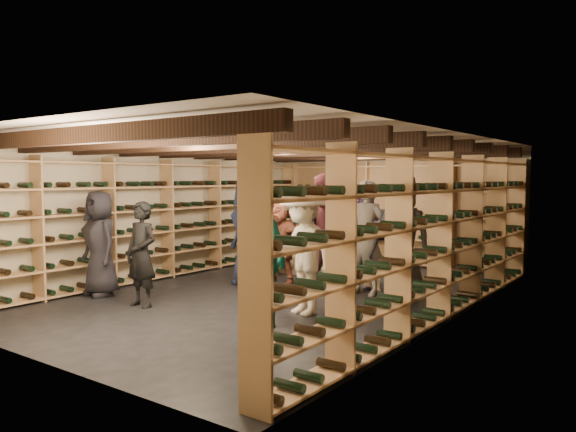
% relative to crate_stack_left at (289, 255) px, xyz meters
% --- Properties ---
extents(ground, '(8.00, 8.00, 0.00)m').
position_rel_crate_stack_left_xyz_m(ground, '(1.03, -1.67, -0.34)').
color(ground, black).
rests_on(ground, ground).
extents(walls, '(5.52, 8.02, 2.40)m').
position_rel_crate_stack_left_xyz_m(walls, '(1.03, -1.67, 0.86)').
color(walls, tan).
rests_on(walls, ground).
extents(ceiling, '(5.50, 8.00, 0.01)m').
position_rel_crate_stack_left_xyz_m(ceiling, '(1.03, -1.67, 2.06)').
color(ceiling, beige).
rests_on(ceiling, walls).
extents(ceiling_joists, '(5.40, 7.12, 0.18)m').
position_rel_crate_stack_left_xyz_m(ceiling_joists, '(1.03, -1.67, 1.92)').
color(ceiling_joists, black).
rests_on(ceiling_joists, ground).
extents(wine_rack_left, '(0.32, 7.50, 2.15)m').
position_rel_crate_stack_left_xyz_m(wine_rack_left, '(-1.54, -1.67, 0.74)').
color(wine_rack_left, '#A4754F').
rests_on(wine_rack_left, ground).
extents(wine_rack_right, '(0.32, 7.50, 2.15)m').
position_rel_crate_stack_left_xyz_m(wine_rack_right, '(3.60, -1.67, 0.74)').
color(wine_rack_right, '#A4754F').
rests_on(wine_rack_right, ground).
extents(wine_rack_back, '(4.70, 0.30, 2.15)m').
position_rel_crate_stack_left_xyz_m(wine_rack_back, '(1.03, 2.16, 0.73)').
color(wine_rack_back, '#A4754F').
rests_on(wine_rack_back, ground).
extents(crate_stack_left, '(0.58, 0.48, 0.68)m').
position_rel_crate_stack_left_xyz_m(crate_stack_left, '(0.00, 0.00, 0.00)').
color(crate_stack_left, tan).
rests_on(crate_stack_left, ground).
extents(crate_stack_right, '(0.52, 0.36, 0.68)m').
position_rel_crate_stack_left_xyz_m(crate_stack_right, '(0.28, 0.81, 0.00)').
color(crate_stack_right, tan).
rests_on(crate_stack_right, ground).
extents(crate_loose, '(0.53, 0.37, 0.17)m').
position_rel_crate_stack_left_xyz_m(crate_loose, '(2.15, -0.37, -0.25)').
color(crate_loose, tan).
rests_on(crate_loose, ground).
extents(person_0, '(0.87, 0.65, 1.62)m').
position_rel_crate_stack_left_xyz_m(person_0, '(-1.15, -3.39, 0.47)').
color(person_0, black).
rests_on(person_0, ground).
extents(person_1, '(0.55, 0.36, 1.49)m').
position_rel_crate_stack_left_xyz_m(person_1, '(-0.03, -3.51, 0.40)').
color(person_1, black).
rests_on(person_1, ground).
extents(person_3, '(1.22, 0.89, 1.69)m').
position_rel_crate_stack_left_xyz_m(person_3, '(2.06, -2.53, 0.51)').
color(person_3, beige).
rests_on(person_3, ground).
extents(person_4, '(1.06, 0.77, 1.66)m').
position_rel_crate_stack_left_xyz_m(person_4, '(1.97, -3.29, 0.49)').
color(person_4, '#126C5C').
rests_on(person_4, ground).
extents(person_5, '(1.44, 0.58, 1.51)m').
position_rel_crate_stack_left_xyz_m(person_5, '(0.47, -0.92, 0.42)').
color(person_5, brown).
rests_on(person_5, ground).
extents(person_6, '(1.08, 0.92, 1.87)m').
position_rel_crate_stack_left_xyz_m(person_6, '(0.17, -1.39, 0.60)').
color(person_6, '#1D2848').
rests_on(person_6, ground).
extents(person_7, '(0.68, 0.47, 1.78)m').
position_rel_crate_stack_left_xyz_m(person_7, '(2.14, -0.92, 0.55)').
color(person_7, gray).
rests_on(person_7, ground).
extents(person_8, '(1.09, 0.95, 1.89)m').
position_rel_crate_stack_left_xyz_m(person_8, '(1.69, -1.29, 0.61)').
color(person_8, '#4F1E26').
rests_on(person_8, ground).
extents(person_10, '(1.08, 0.80, 1.71)m').
position_rel_crate_stack_left_xyz_m(person_10, '(0.87, -0.37, 0.52)').
color(person_10, '#234F39').
rests_on(person_10, ground).
extents(person_11, '(1.66, 0.92, 1.70)m').
position_rel_crate_stack_left_xyz_m(person_11, '(1.77, -0.40, 0.51)').
color(person_11, slate).
rests_on(person_11, ground).
extents(person_12, '(0.96, 0.66, 1.88)m').
position_rel_crate_stack_left_xyz_m(person_12, '(2.71, -0.91, 0.60)').
color(person_12, '#323236').
rests_on(person_12, ground).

